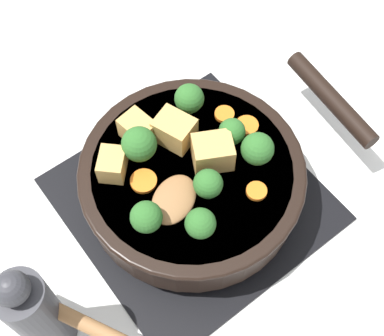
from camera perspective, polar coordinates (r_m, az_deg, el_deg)
name	(u,v)px	position (r m, az deg, el deg)	size (l,w,h in m)	color
ground_plane	(192,200)	(0.72, 0.00, -3.39)	(2.40, 2.40, 0.00)	silver
front_burner_grate	(192,196)	(0.71, 0.00, -2.96)	(0.31, 0.31, 0.03)	black
skillet_pan	(194,178)	(0.67, 0.18, -1.02)	(0.38, 0.28, 0.06)	black
wooden_spoon	(134,275)	(0.59, -6.23, -11.26)	(0.26, 0.24, 0.02)	olive
tofu_cube_center_large	(175,130)	(0.65, -1.88, 4.05)	(0.05, 0.04, 0.04)	tan
tofu_cube_near_handle	(138,129)	(0.66, -5.81, 4.12)	(0.04, 0.03, 0.03)	tan
tofu_cube_east_chunk	(112,164)	(0.64, -8.50, 0.39)	(0.04, 0.03, 0.03)	tan
tofu_cube_west_chunk	(213,152)	(0.64, 2.22, 1.69)	(0.05, 0.04, 0.04)	tan
broccoli_floret_near_spoon	(139,144)	(0.63, -5.66, 2.53)	(0.04, 0.04, 0.05)	#709956
broccoli_floret_center_top	(208,184)	(0.61, 1.72, -1.72)	(0.03, 0.03, 0.04)	#709956
broccoli_floret_east_rim	(231,131)	(0.65, 4.17, 3.98)	(0.03, 0.03, 0.04)	#709956
broccoli_floret_west_rim	(200,224)	(0.59, 0.90, -5.96)	(0.04, 0.04, 0.04)	#709956
broccoli_floret_north_edge	(257,149)	(0.63, 6.99, 2.02)	(0.04, 0.04, 0.05)	#709956
broccoli_floret_south_cluster	(189,99)	(0.67, -0.30, 7.40)	(0.04, 0.04, 0.04)	#709956
broccoli_floret_mid_floret	(146,217)	(0.59, -4.89, -5.26)	(0.04, 0.04, 0.04)	#709956
carrot_slice_orange_thin	(257,191)	(0.63, 6.90, -2.46)	(0.02, 0.02, 0.01)	orange
carrot_slice_near_center	(144,181)	(0.64, -5.18, -1.40)	(0.03, 0.03, 0.01)	orange
carrot_slice_edge_slice	(224,114)	(0.69, 3.48, 5.75)	(0.03, 0.03, 0.01)	orange
carrot_slice_under_broccoli	(247,126)	(0.68, 5.88, 4.53)	(0.03, 0.03, 0.01)	orange
pepper_mill	(36,314)	(0.60, -16.27, -14.70)	(0.05, 0.05, 0.19)	#333338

